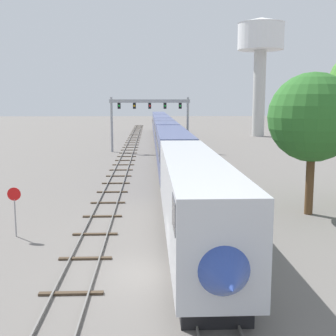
% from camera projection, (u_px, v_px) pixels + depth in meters
% --- Properties ---
extents(ground_plane, '(400.00, 400.00, 0.00)m').
position_uv_depth(ground_plane, '(157.00, 274.00, 19.99)').
color(ground_plane, slate).
extents(track_main, '(2.60, 200.00, 0.16)m').
position_uv_depth(track_main, '(162.00, 144.00, 79.31)').
color(track_main, slate).
rests_on(track_main, ground).
extents(track_near, '(2.60, 160.00, 0.16)m').
position_uv_depth(track_near, '(126.00, 158.00, 59.34)').
color(track_near, slate).
rests_on(track_near, ground).
extents(passenger_train, '(3.04, 104.37, 4.80)m').
position_uv_depth(passenger_train, '(165.00, 136.00, 64.95)').
color(passenger_train, silver).
rests_on(passenger_train, ground).
extents(signal_gantry, '(12.10, 0.49, 8.23)m').
position_uv_depth(signal_gantry, '(150.00, 112.00, 66.61)').
color(signal_gantry, '#999BA0').
rests_on(signal_gantry, ground).
extents(water_tower, '(9.87, 9.87, 24.94)m').
position_uv_depth(water_tower, '(261.00, 44.00, 93.49)').
color(water_tower, beige).
rests_on(water_tower, ground).
extents(stop_sign, '(0.76, 0.08, 2.88)m').
position_uv_depth(stop_sign, '(15.00, 205.00, 25.18)').
color(stop_sign, gray).
rests_on(stop_sign, ground).
extents(trackside_tree_left, '(5.98, 5.98, 9.63)m').
position_uv_depth(trackside_tree_left, '(313.00, 118.00, 29.53)').
color(trackside_tree_left, brown).
rests_on(trackside_tree_left, ground).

